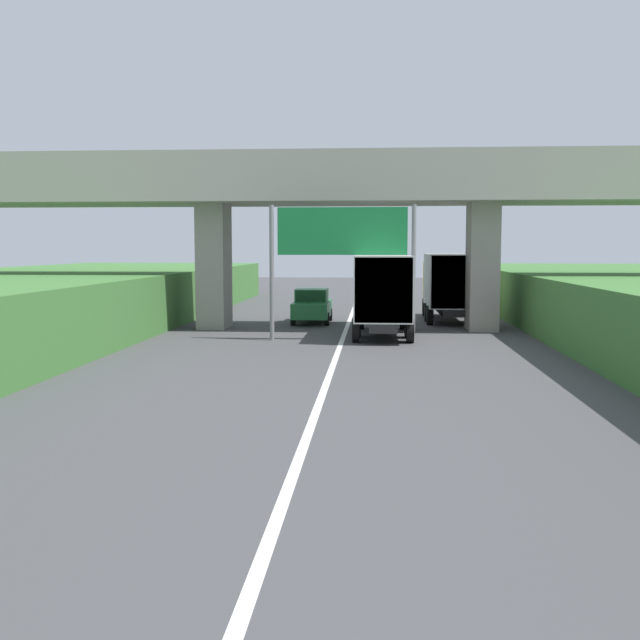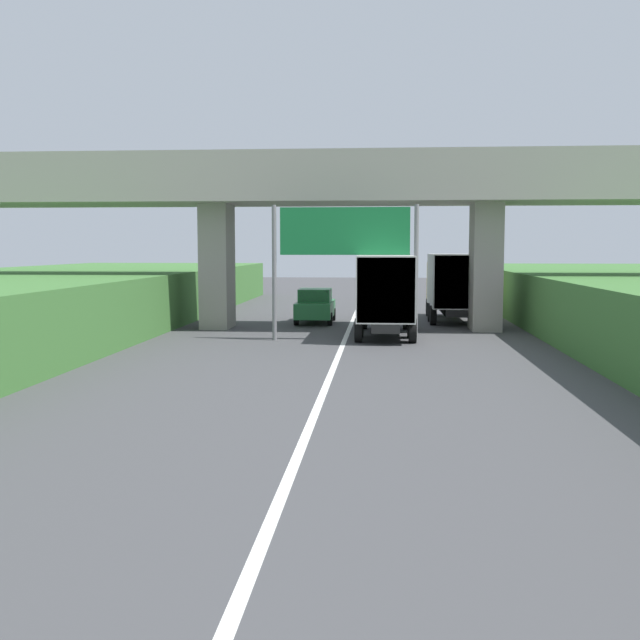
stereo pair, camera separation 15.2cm
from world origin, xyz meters
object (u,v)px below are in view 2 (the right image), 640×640
(truck_white, at_px, (386,291))
(overhead_highway_sign, at_px, (345,240))
(car_green, at_px, (315,306))
(truck_yellow, at_px, (452,283))

(truck_white, bearing_deg, overhead_highway_sign, -132.35)
(truck_white, relative_size, car_green, 1.78)
(truck_yellow, bearing_deg, truck_white, -115.39)
(truck_yellow, relative_size, truck_white, 1.00)
(overhead_highway_sign, bearing_deg, truck_white, 47.65)
(overhead_highway_sign, xyz_separation_m, truck_yellow, (5.06, 9.00, -2.12))
(overhead_highway_sign, height_order, truck_yellow, overhead_highway_sign)
(truck_yellow, relative_size, car_green, 1.78)
(car_green, bearing_deg, truck_yellow, 13.42)
(overhead_highway_sign, height_order, truck_white, overhead_highway_sign)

